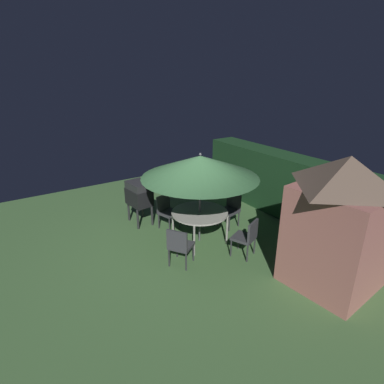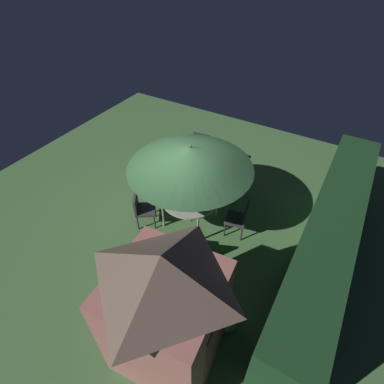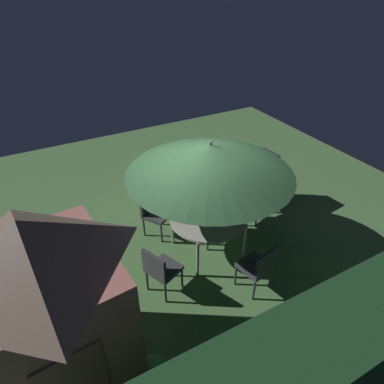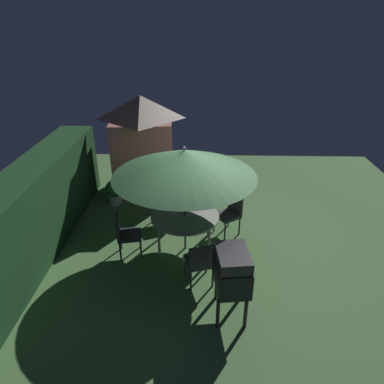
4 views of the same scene
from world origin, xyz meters
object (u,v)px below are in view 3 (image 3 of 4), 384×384
at_px(chair_far_side, 160,269).
at_px(chair_toward_house, 247,203).
at_px(chair_near_shed, 154,211).
at_px(bbq_grill, 259,170).
at_px(potted_plant_by_shed, 153,378).
at_px(garden_shed, 48,313).
at_px(patio_umbrella, 210,159).
at_px(patio_table, 208,219).
at_px(chair_toward_hedge, 259,266).

xyz_separation_m(chair_far_side, chair_toward_house, (-2.24, -0.80, 0.00)).
height_order(chair_near_shed, chair_far_side, same).
height_order(bbq_grill, potted_plant_by_shed, bbq_grill).
height_order(garden_shed, potted_plant_by_shed, garden_shed).
relative_size(patio_umbrella, potted_plant_by_shed, 4.24).
distance_m(garden_shed, potted_plant_by_shed, 1.47).
bearing_deg(patio_table, chair_far_side, 22.94).
bearing_deg(chair_toward_hedge, chair_far_side, -26.41).
bearing_deg(bbq_grill, patio_table, 24.88).
relative_size(patio_table, patio_umbrella, 0.50).
distance_m(patio_umbrella, chair_toward_hedge, 1.85).
xyz_separation_m(bbq_grill, chair_far_side, (2.89, 1.29, -0.33)).
relative_size(garden_shed, chair_near_shed, 2.88).
distance_m(patio_umbrella, chair_toward_house, 1.80).
distance_m(bbq_grill, chair_toward_house, 0.87).
distance_m(chair_far_side, chair_toward_hedge, 1.55).
distance_m(chair_far_side, potted_plant_by_shed, 1.61).
bearing_deg(garden_shed, chair_toward_house, -158.05).
height_order(bbq_grill, chair_far_side, bbq_grill).
bearing_deg(patio_table, chair_near_shed, -56.12).
relative_size(garden_shed, potted_plant_by_shed, 4.03).
height_order(patio_table, chair_near_shed, chair_near_shed).
bearing_deg(chair_toward_hedge, potted_plant_by_shed, 18.80).
height_order(bbq_grill, chair_toward_house, bbq_grill).
height_order(chair_near_shed, chair_toward_house, same).
xyz_separation_m(chair_near_shed, potted_plant_by_shed, (1.25, 2.87, -0.17)).
xyz_separation_m(bbq_grill, potted_plant_by_shed, (3.63, 2.71, -0.50)).
xyz_separation_m(garden_shed, chair_near_shed, (-2.12, -2.20, -0.80)).
bearing_deg(garden_shed, chair_near_shed, -133.87).
height_order(chair_near_shed, chair_toward_hedge, same).
bearing_deg(chair_near_shed, chair_toward_hedge, 112.32).
bearing_deg(potted_plant_by_shed, garden_shed, -37.62).
bearing_deg(chair_toward_hedge, patio_umbrella, -78.81).
bearing_deg(potted_plant_by_shed, chair_toward_hedge, -161.20).
relative_size(chair_near_shed, chair_far_side, 1.00).
xyz_separation_m(patio_umbrella, chair_toward_hedge, (-0.23, 1.18, -1.40)).
distance_m(patio_table, bbq_grill, 1.91).
height_order(patio_table, chair_toward_house, chair_toward_house).
height_order(garden_shed, chair_near_shed, garden_shed).
bearing_deg(patio_umbrella, chair_far_side, 22.94).
bearing_deg(potted_plant_by_shed, patio_umbrella, -134.86).
bearing_deg(patio_umbrella, patio_table, 90.90).
xyz_separation_m(garden_shed, chair_toward_house, (-3.85, -1.55, -0.80)).
bearing_deg(chair_far_side, chair_toward_hedge, 153.59).
bearing_deg(patio_table, bbq_grill, -155.12).
distance_m(bbq_grill, potted_plant_by_shed, 4.56).
relative_size(chair_toward_hedge, potted_plant_by_shed, 1.40).
bearing_deg(patio_umbrella, chair_toward_house, -163.88).
bearing_deg(patio_umbrella, potted_plant_by_shed, 45.14).
relative_size(patio_umbrella, bbq_grill, 2.28).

